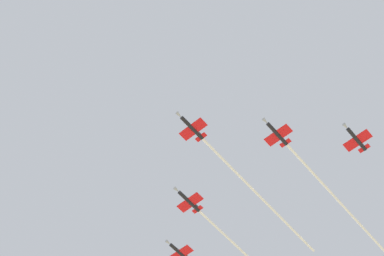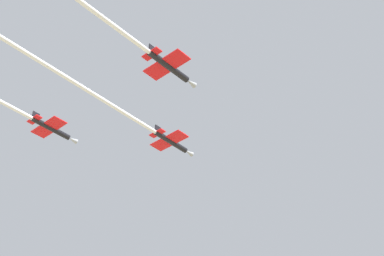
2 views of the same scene
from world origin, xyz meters
The scene contains 4 objects.
jet_lead centered at (-28.52, 19.72, 139.46)m, with size 59.67×10.16×2.14m.
jet_port_inner centered at (-42.42, 36.45, 140.90)m, with size 58.23×10.00×2.14m.
jet_starboard_inner centered at (-48.55, 6.83, 138.01)m, with size 64.25×10.68×2.14m.
jet_port_outer centered at (-36.39, 50.93, 138.99)m, with size 10.30×7.56×2.14m.
Camera 1 is at (56.39, 62.81, 2.23)m, focal length 58.51 mm.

